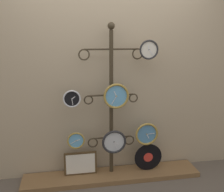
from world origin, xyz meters
TOP-DOWN VIEW (x-y plane):
  - shop_wall at (0.00, 0.57)m, footprint 4.40×0.04m
  - low_shelf at (0.00, 0.35)m, footprint 2.20×0.36m
  - display_stand at (-0.00, 0.41)m, footprint 0.75×0.35m
  - clock_top_right at (0.42, 0.34)m, footprint 0.22×0.04m
  - clock_middle_left at (-0.47, 0.34)m, footprint 0.20×0.04m
  - clock_middle_center at (0.04, 0.31)m, footprint 0.30×0.04m
  - clock_bottom_left at (-0.44, 0.33)m, footprint 0.21×0.04m
  - clock_bottom_center at (0.01, 0.30)m, footprint 0.30×0.04m
  - clock_bottom_right at (0.43, 0.32)m, footprint 0.29×0.04m
  - vinyl_record at (0.47, 0.36)m, footprint 0.36×0.01m
  - picture_frame at (-0.39, 0.39)m, footprint 0.40×0.02m

SIDE VIEW (x-z plane):
  - low_shelf at x=0.00m, z-range 0.00..0.06m
  - picture_frame at x=-0.39m, z-range 0.06..0.36m
  - vinyl_record at x=0.47m, z-range 0.06..0.42m
  - clock_bottom_center at x=0.01m, z-range 0.36..0.66m
  - clock_bottom_left at x=-0.44m, z-range 0.44..0.65m
  - clock_bottom_right at x=0.43m, z-range 0.43..0.71m
  - display_stand at x=0.00m, z-range -0.19..1.71m
  - clock_middle_left at x=-0.47m, z-range 0.95..1.16m
  - clock_middle_center at x=0.04m, z-range 0.92..1.22m
  - shop_wall at x=0.00m, z-range 0.00..2.80m
  - clock_top_right at x=0.42m, z-range 1.48..1.71m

